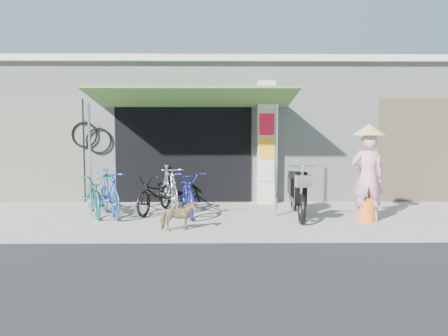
{
  "coord_description": "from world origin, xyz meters",
  "views": [
    {
      "loc": [
        -0.3,
        -8.35,
        1.82
      ],
      "look_at": [
        -0.2,
        1.0,
        1.0
      ],
      "focal_mm": 35.0,
      "sensor_mm": 36.0,
      "label": 1
    }
  ],
  "objects_px": {
    "bike_black": "(156,193)",
    "nun": "(368,174)",
    "bike_navy": "(188,193)",
    "bike_teal": "(94,194)",
    "bike_silver": "(169,188)",
    "bike_blue": "(110,193)",
    "street_dog": "(178,216)",
    "moped": "(297,192)"
  },
  "relations": [
    {
      "from": "street_dog",
      "to": "bike_silver",
      "type": "bearing_deg",
      "value": -5.31
    },
    {
      "from": "bike_black",
      "to": "nun",
      "type": "height_order",
      "value": "nun"
    },
    {
      "from": "bike_black",
      "to": "nun",
      "type": "xyz_separation_m",
      "value": [
        4.35,
        -0.92,
        0.52
      ]
    },
    {
      "from": "bike_navy",
      "to": "street_dog",
      "type": "distance_m",
      "value": 1.52
    },
    {
      "from": "bike_teal",
      "to": "bike_blue",
      "type": "height_order",
      "value": "bike_blue"
    },
    {
      "from": "bike_blue",
      "to": "bike_black",
      "type": "xyz_separation_m",
      "value": [
        0.91,
        0.38,
        -0.06
      ]
    },
    {
      "from": "bike_teal",
      "to": "bike_silver",
      "type": "xyz_separation_m",
      "value": [
        1.53,
        0.6,
        0.07
      ]
    },
    {
      "from": "bike_black",
      "to": "nun",
      "type": "distance_m",
      "value": 4.47
    },
    {
      "from": "bike_blue",
      "to": "bike_silver",
      "type": "distance_m",
      "value": 1.38
    },
    {
      "from": "bike_blue",
      "to": "nun",
      "type": "bearing_deg",
      "value": -32.81
    },
    {
      "from": "bike_silver",
      "to": "bike_black",
      "type": "bearing_deg",
      "value": -145.55
    },
    {
      "from": "bike_blue",
      "to": "moped",
      "type": "xyz_separation_m",
      "value": [
        3.95,
        -0.1,
        0.03
      ]
    },
    {
      "from": "bike_navy",
      "to": "street_dog",
      "type": "bearing_deg",
      "value": -102.96
    },
    {
      "from": "bike_teal",
      "to": "bike_black",
      "type": "bearing_deg",
      "value": -11.75
    },
    {
      "from": "bike_teal",
      "to": "moped",
      "type": "height_order",
      "value": "moped"
    },
    {
      "from": "bike_black",
      "to": "bike_silver",
      "type": "xyz_separation_m",
      "value": [
        0.26,
        0.34,
        0.08
      ]
    },
    {
      "from": "bike_teal",
      "to": "nun",
      "type": "xyz_separation_m",
      "value": [
        5.62,
        -0.66,
        0.5
      ]
    },
    {
      "from": "bike_silver",
      "to": "bike_navy",
      "type": "distance_m",
      "value": 0.76
    },
    {
      "from": "bike_black",
      "to": "street_dog",
      "type": "relative_size",
      "value": 2.61
    },
    {
      "from": "nun",
      "to": "bike_silver",
      "type": "bearing_deg",
      "value": -9.9
    },
    {
      "from": "bike_blue",
      "to": "bike_teal",
      "type": "bearing_deg",
      "value": 133.98
    },
    {
      "from": "bike_navy",
      "to": "nun",
      "type": "distance_m",
      "value": 3.71
    },
    {
      "from": "bike_blue",
      "to": "nun",
      "type": "distance_m",
      "value": 5.31
    },
    {
      "from": "bike_teal",
      "to": "bike_navy",
      "type": "bearing_deg",
      "value": -22.9
    },
    {
      "from": "moped",
      "to": "street_dog",
      "type": "bearing_deg",
      "value": -148.45
    },
    {
      "from": "nun",
      "to": "bike_teal",
      "type": "bearing_deg",
      "value": 0.54
    },
    {
      "from": "bike_silver",
      "to": "moped",
      "type": "height_order",
      "value": "moped"
    },
    {
      "from": "bike_black",
      "to": "street_dog",
      "type": "bearing_deg",
      "value": -51.8
    },
    {
      "from": "bike_blue",
      "to": "moped",
      "type": "distance_m",
      "value": 3.95
    },
    {
      "from": "moped",
      "to": "bike_blue",
      "type": "bearing_deg",
      "value": -177.99
    },
    {
      "from": "nun",
      "to": "bike_blue",
      "type": "bearing_deg",
      "value": 1.42
    },
    {
      "from": "bike_teal",
      "to": "bike_navy",
      "type": "distance_m",
      "value": 2.01
    },
    {
      "from": "bike_navy",
      "to": "nun",
      "type": "bearing_deg",
      "value": -20.53
    },
    {
      "from": "street_dog",
      "to": "moped",
      "type": "height_order",
      "value": "moped"
    },
    {
      "from": "bike_blue",
      "to": "street_dog",
      "type": "bearing_deg",
      "value": -68.11
    },
    {
      "from": "bike_navy",
      "to": "nun",
      "type": "height_order",
      "value": "nun"
    },
    {
      "from": "bike_black",
      "to": "bike_navy",
      "type": "bearing_deg",
      "value": -1.0
    },
    {
      "from": "bike_blue",
      "to": "bike_navy",
      "type": "xyz_separation_m",
      "value": [
        1.65,
        0.13,
        -0.02
      ]
    },
    {
      "from": "bike_black",
      "to": "moped",
      "type": "relative_size",
      "value": 0.81
    },
    {
      "from": "bike_teal",
      "to": "bike_blue",
      "type": "relative_size",
      "value": 1.03
    },
    {
      "from": "bike_teal",
      "to": "nun",
      "type": "relative_size",
      "value": 0.88
    },
    {
      "from": "bike_silver",
      "to": "moped",
      "type": "xyz_separation_m",
      "value": [
        2.77,
        -0.82,
        0.01
      ]
    }
  ]
}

